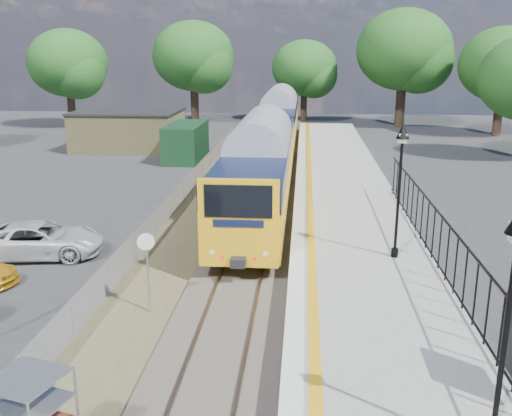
# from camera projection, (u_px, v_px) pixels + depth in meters

# --- Properties ---
(ground) EXTENTS (120.00, 120.00, 0.00)m
(ground) POSITION_uv_depth(u_px,v_px,m) (217.00, 365.00, 14.61)
(ground) COLOR #2D2D30
(ground) RESTS_ON ground
(track_bed) EXTENTS (5.90, 80.00, 0.29)m
(track_bed) POSITION_uv_depth(u_px,v_px,m) (240.00, 240.00, 23.91)
(track_bed) COLOR #473F38
(track_bed) RESTS_ON ground
(platform) EXTENTS (5.00, 70.00, 0.90)m
(platform) POSITION_uv_depth(u_px,v_px,m) (357.00, 249.00, 21.83)
(platform) COLOR gray
(platform) RESTS_ON ground
(platform_edge) EXTENTS (0.90, 70.00, 0.01)m
(platform_edge) POSITION_uv_depth(u_px,v_px,m) (303.00, 236.00, 21.87)
(platform_edge) COLOR silver
(platform_edge) RESTS_ON platform
(victorian_lamp_north) EXTENTS (0.44, 0.44, 4.60)m
(victorian_lamp_north) POSITION_uv_depth(u_px,v_px,m) (401.00, 160.00, 18.79)
(victorian_lamp_north) COLOR black
(victorian_lamp_north) RESTS_ON platform
(palisade_fence) EXTENTS (0.12, 26.00, 2.00)m
(palisade_fence) POSITION_uv_depth(u_px,v_px,m) (463.00, 274.00, 15.74)
(palisade_fence) COLOR black
(palisade_fence) RESTS_ON platform
(wire_fence) EXTENTS (0.06, 52.00, 1.20)m
(wire_fence) POSITION_uv_depth(u_px,v_px,m) (166.00, 211.00, 26.31)
(wire_fence) COLOR #999EA3
(wire_fence) RESTS_ON ground
(outbuilding) EXTENTS (10.80, 10.10, 3.12)m
(outbuilding) POSITION_uv_depth(u_px,v_px,m) (139.00, 132.00, 45.04)
(outbuilding) COLOR #9B8D57
(outbuilding) RESTS_ON ground
(tree_line) EXTENTS (56.80, 43.80, 11.88)m
(tree_line) POSITION_uv_depth(u_px,v_px,m) (298.00, 63.00, 53.04)
(tree_line) COLOR #332319
(tree_line) RESTS_ON ground
(train) EXTENTS (2.82, 40.83, 3.51)m
(train) POSITION_uv_depth(u_px,v_px,m) (273.00, 134.00, 38.40)
(train) COLOR #ECAB14
(train) RESTS_ON ground
(speed_sign) EXTENTS (0.51, 0.19, 2.60)m
(speed_sign) POSITION_uv_depth(u_px,v_px,m) (147.00, 260.00, 16.99)
(speed_sign) COLOR #999EA3
(speed_sign) RESTS_ON ground
(car_white) EXTENTS (5.19, 3.01, 1.36)m
(car_white) POSITION_uv_depth(u_px,v_px,m) (39.00, 240.00, 22.10)
(car_white) COLOR silver
(car_white) RESTS_ON ground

